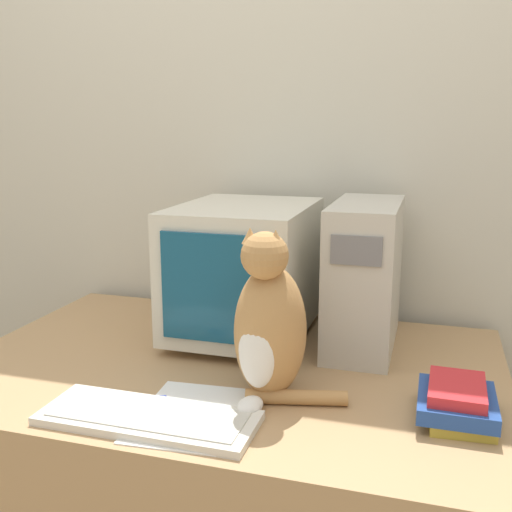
{
  "coord_description": "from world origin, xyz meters",
  "views": [
    {
      "loc": [
        0.49,
        -0.92,
        1.39
      ],
      "look_at": [
        0.07,
        0.5,
        1.06
      ],
      "focal_mm": 42.0,
      "sensor_mm": 36.0,
      "label": 1
    }
  ],
  "objects_px": {
    "cat": "(269,327)",
    "book_stack": "(457,402)",
    "computer_tower": "(364,275)",
    "crt_monitor": "(244,269)",
    "keyboard": "(148,418)",
    "pen": "(137,398)"
  },
  "relations": [
    {
      "from": "cat",
      "to": "book_stack",
      "type": "bearing_deg",
      "value": 10.97
    },
    {
      "from": "computer_tower",
      "to": "book_stack",
      "type": "relative_size",
      "value": 2.02
    },
    {
      "from": "crt_monitor",
      "to": "keyboard",
      "type": "distance_m",
      "value": 0.6
    },
    {
      "from": "cat",
      "to": "book_stack",
      "type": "relative_size",
      "value": 1.94
    },
    {
      "from": "keyboard",
      "to": "book_stack",
      "type": "height_order",
      "value": "book_stack"
    },
    {
      "from": "crt_monitor",
      "to": "computer_tower",
      "type": "distance_m",
      "value": 0.34
    },
    {
      "from": "computer_tower",
      "to": "book_stack",
      "type": "height_order",
      "value": "computer_tower"
    },
    {
      "from": "crt_monitor",
      "to": "pen",
      "type": "distance_m",
      "value": 0.53
    },
    {
      "from": "computer_tower",
      "to": "pen",
      "type": "bearing_deg",
      "value": -131.67
    },
    {
      "from": "computer_tower",
      "to": "keyboard",
      "type": "bearing_deg",
      "value": -122.42
    },
    {
      "from": "crt_monitor",
      "to": "keyboard",
      "type": "xyz_separation_m",
      "value": [
        -0.03,
        -0.56,
        -0.19
      ]
    },
    {
      "from": "crt_monitor",
      "to": "pen",
      "type": "xyz_separation_m",
      "value": [
        -0.11,
        -0.48,
        -0.2
      ]
    },
    {
      "from": "pen",
      "to": "computer_tower",
      "type": "bearing_deg",
      "value": 48.33
    },
    {
      "from": "cat",
      "to": "pen",
      "type": "relative_size",
      "value": 3.04
    },
    {
      "from": "keyboard",
      "to": "computer_tower",
      "type": "bearing_deg",
      "value": 57.58
    },
    {
      "from": "computer_tower",
      "to": "keyboard",
      "type": "distance_m",
      "value": 0.73
    },
    {
      "from": "computer_tower",
      "to": "keyboard",
      "type": "xyz_separation_m",
      "value": [
        -0.38,
        -0.59,
        -0.19
      ]
    },
    {
      "from": "computer_tower",
      "to": "book_stack",
      "type": "xyz_separation_m",
      "value": [
        0.25,
        -0.39,
        -0.16
      ]
    },
    {
      "from": "cat",
      "to": "keyboard",
      "type": "bearing_deg",
      "value": -128.61
    },
    {
      "from": "crt_monitor",
      "to": "computer_tower",
      "type": "height_order",
      "value": "computer_tower"
    },
    {
      "from": "keyboard",
      "to": "book_stack",
      "type": "relative_size",
      "value": 2.27
    },
    {
      "from": "pen",
      "to": "book_stack",
      "type": "bearing_deg",
      "value": 9.32
    }
  ]
}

